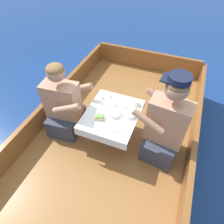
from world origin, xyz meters
TOP-DOWN VIEW (x-y plane):
  - ground_plane at (0.00, 0.00)m, footprint 60.00×60.00m
  - boat_deck at (0.00, 0.00)m, footprint 1.92×3.34m
  - gunwale_port at (-0.93, 0.00)m, footprint 0.06×3.34m
  - gunwale_starboard at (0.93, 0.00)m, footprint 0.06×3.34m
  - bow_coaming at (0.00, 1.64)m, footprint 1.80×0.06m
  - cockpit_table at (0.00, -0.07)m, footprint 0.58×0.69m
  - person_port at (-0.59, -0.13)m, footprint 0.55×0.48m
  - person_starboard at (0.59, -0.06)m, footprint 0.56×0.49m
  - plate_sandwich at (-0.09, -0.20)m, footprint 0.18×0.18m
  - plate_bread at (0.08, -0.26)m, footprint 0.17×0.17m
  - sandwich at (-0.09, -0.20)m, footprint 0.10×0.09m
  - bowl_port_near at (-0.07, 0.04)m, footprint 0.13×0.13m
  - bowl_starboard_near at (0.20, -0.03)m, footprint 0.14×0.14m
  - bowl_center_far at (-0.18, 0.16)m, footprint 0.13×0.13m
  - bowl_port_far at (0.03, -0.08)m, footprint 0.15×0.15m
  - coffee_cup_port at (0.08, 0.06)m, footprint 0.10×0.07m
  - coffee_cup_starboard at (0.20, 0.16)m, footprint 0.10×0.07m
  - utensil_fork_port at (-0.20, 0.07)m, footprint 0.14×0.13m
  - utensil_spoon_port at (-0.18, -0.06)m, footprint 0.10×0.15m
  - utensil_spoon_center at (0.25, -0.14)m, footprint 0.10×0.15m
  - utensil_knife_port at (-0.15, -0.37)m, footprint 0.14×0.11m

SIDE VIEW (x-z plane):
  - ground_plane at x=0.00m, z-range 0.00..0.00m
  - boat_deck at x=0.00m, z-range 0.00..0.35m
  - gunwale_port at x=-0.93m, z-range 0.35..0.64m
  - gunwale_starboard at x=0.93m, z-range 0.35..0.64m
  - bow_coaming at x=0.00m, z-range 0.35..0.68m
  - cockpit_table at x=0.00m, z-range 0.51..0.94m
  - person_port at x=-0.59m, z-range 0.25..1.20m
  - utensil_fork_port at x=-0.20m, z-range 0.78..0.78m
  - utensil_knife_port at x=-0.15m, z-range 0.78..0.78m
  - utensil_spoon_port at x=-0.18m, z-range 0.77..0.78m
  - utensil_spoon_center at x=0.25m, z-range 0.77..0.78m
  - plate_sandwich at x=-0.09m, z-range 0.78..0.79m
  - plate_bread at x=0.08m, z-range 0.78..0.79m
  - person_starboard at x=0.59m, z-range 0.25..1.33m
  - bowl_port_near at x=-0.07m, z-range 0.78..0.82m
  - bowl_center_far at x=-0.18m, z-range 0.78..0.82m
  - bowl_port_far at x=0.03m, z-range 0.78..0.82m
  - bowl_starboard_near at x=0.20m, z-range 0.78..0.82m
  - coffee_cup_port at x=0.08m, z-range 0.78..0.83m
  - coffee_cup_starboard at x=0.20m, z-range 0.78..0.84m
  - sandwich at x=-0.09m, z-range 0.78..0.83m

